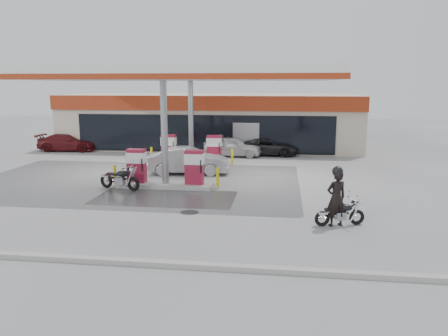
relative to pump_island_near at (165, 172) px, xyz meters
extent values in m
plane|color=gray|center=(0.00, -2.00, -0.71)|extent=(90.00, 90.00, 0.00)
cube|color=#4C4C4F|center=(0.50, -2.00, -0.71)|extent=(6.00, 3.00, 0.00)
cylinder|color=#38383A|center=(2.00, -4.00, -0.71)|extent=(0.70, 0.70, 0.01)
cube|color=gray|center=(0.00, -9.00, -0.64)|extent=(28.00, 0.25, 0.15)
cube|color=#C0B5A1|center=(0.00, 14.00, 1.29)|extent=(22.00, 8.00, 4.00)
cube|color=black|center=(0.00, 9.97, 0.69)|extent=(18.00, 0.10, 2.60)
cube|color=maroon|center=(0.00, 9.90, 2.79)|extent=(22.00, 0.25, 1.00)
cube|color=navy|center=(7.00, 9.85, 2.79)|extent=(3.50, 0.12, 0.80)
cube|color=gray|center=(3.00, 9.93, 0.39)|extent=(1.80, 0.14, 2.20)
cube|color=silver|center=(0.00, 3.00, 4.59)|extent=(16.00, 10.00, 0.60)
cube|color=maroon|center=(0.00, -1.95, 4.41)|extent=(16.00, 0.12, 0.24)
cube|color=maroon|center=(0.00, 7.95, 4.41)|extent=(16.00, 0.12, 0.24)
cylinder|color=gray|center=(0.00, 0.00, 1.88)|extent=(0.32, 0.32, 5.00)
cylinder|color=gray|center=(0.00, 6.00, 1.88)|extent=(0.32, 0.32, 5.00)
cube|color=#9E9E99|center=(0.00, 0.00, -0.62)|extent=(4.50, 1.30, 0.18)
cube|color=maroon|center=(-1.40, 0.00, 0.27)|extent=(0.85, 0.48, 1.60)
cube|color=maroon|center=(1.40, 0.00, 0.27)|extent=(0.85, 0.48, 1.60)
cube|color=silver|center=(-1.40, 0.00, 0.67)|extent=(0.88, 0.52, 0.50)
cube|color=silver|center=(1.40, 0.00, 0.67)|extent=(0.88, 0.52, 0.50)
cylinder|color=#CBBF0B|center=(-2.50, 0.00, -0.17)|extent=(0.14, 0.14, 0.90)
cylinder|color=#CBBF0B|center=(2.50, 0.00, -0.17)|extent=(0.14, 0.14, 0.90)
cube|color=#9E9E99|center=(0.00, 6.00, -0.62)|extent=(4.50, 1.30, 0.18)
cube|color=maroon|center=(-1.40, 6.00, 0.27)|extent=(0.85, 0.48, 1.60)
cube|color=maroon|center=(1.40, 6.00, 0.27)|extent=(0.85, 0.48, 1.60)
cube|color=silver|center=(-1.40, 6.00, 0.67)|extent=(0.88, 0.52, 0.50)
cube|color=silver|center=(1.40, 6.00, 0.67)|extent=(0.88, 0.52, 0.50)
cylinder|color=#CBBF0B|center=(-2.50, 6.00, -0.17)|extent=(0.14, 0.14, 0.90)
cylinder|color=#CBBF0B|center=(2.50, 6.00, -0.17)|extent=(0.14, 0.14, 0.90)
torus|color=black|center=(8.08, -4.67, -0.44)|extent=(0.56, 0.27, 0.55)
torus|color=black|center=(6.87, -5.01, -0.44)|extent=(0.56, 0.27, 0.55)
cube|color=gray|center=(7.51, -4.83, -0.36)|extent=(0.41, 0.31, 0.27)
cube|color=black|center=(7.38, -4.87, -0.27)|extent=(0.81, 0.31, 0.07)
ellipsoid|color=black|center=(7.64, -4.79, -0.07)|extent=(0.57, 0.42, 0.25)
cube|color=black|center=(7.20, -4.91, -0.13)|extent=(0.54, 0.34, 0.09)
cylinder|color=silver|center=(7.90, -4.72, 0.20)|extent=(0.22, 0.67, 0.03)
sphere|color=silver|center=(8.01, -4.69, 0.09)|extent=(0.16, 0.16, 0.16)
cylinder|color=silver|center=(7.04, -4.83, -0.46)|extent=(0.81, 0.29, 0.07)
imported|color=black|center=(7.32, -4.88, 0.27)|extent=(0.85, 0.73, 1.97)
torus|color=black|center=(-1.25, -1.01, -0.38)|extent=(0.67, 0.33, 0.66)
torus|color=black|center=(-2.70, -0.60, -0.38)|extent=(0.67, 0.33, 0.66)
cube|color=gray|center=(-1.93, -0.81, -0.29)|extent=(0.49, 0.37, 0.33)
cube|color=black|center=(-2.09, -0.77, -0.19)|extent=(0.98, 0.37, 0.09)
ellipsoid|color=black|center=(-1.77, -0.86, 0.06)|extent=(0.68, 0.50, 0.31)
cube|color=black|center=(-2.30, -0.71, -0.01)|extent=(0.65, 0.42, 0.11)
cylinder|color=silver|center=(-1.46, -0.95, 0.38)|extent=(0.26, 0.81, 0.04)
sphere|color=silver|center=(-1.33, -0.98, 0.25)|extent=(0.20, 0.20, 0.20)
cylinder|color=silver|center=(-2.42, -0.52, -0.40)|extent=(0.97, 0.35, 0.09)
imported|color=silver|center=(2.16, 9.20, -0.05)|extent=(3.95, 1.72, 1.33)
imported|color=#505054|center=(1.69, 7.00, 0.15)|extent=(0.94, 1.03, 1.71)
imported|color=gray|center=(0.44, 3.12, 0.01)|extent=(4.51, 1.98, 1.44)
imported|color=#581316|center=(-10.00, 10.00, -0.09)|extent=(4.37, 2.04, 1.23)
imported|color=black|center=(4.50, 10.00, -0.12)|extent=(4.31, 2.15, 1.17)
camera|label=1|loc=(5.42, -19.68, 4.13)|focal=35.00mm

